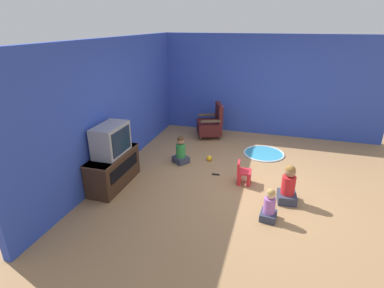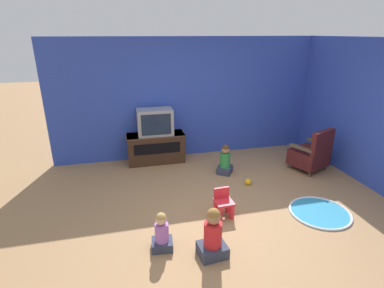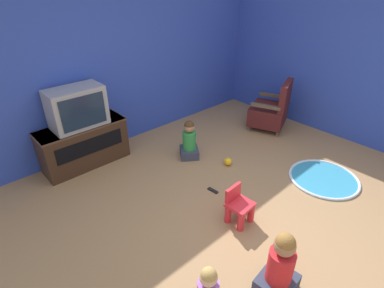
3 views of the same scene
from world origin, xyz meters
The scene contains 12 objects.
ground_plane centered at (0.00, 0.00, 0.00)m, with size 30.00×30.00×0.00m, color #9E754C.
wall_back centered at (-0.09, 2.60, 1.28)m, with size 5.81×0.12×2.55m.
tv_cabinet centered at (-0.88, 2.29, 0.32)m, with size 1.21×0.47×0.62m.
television centered at (-0.88, 2.27, 0.89)m, with size 0.72×0.42×0.54m.
black_armchair centered at (2.09, 1.16, 0.34)m, with size 0.81×0.78×0.88m.
yellow_kid_chair centered at (-0.15, 0.01, 0.19)m, with size 0.28×0.27×0.43m.
play_mat centered at (1.34, -0.27, 0.01)m, with size 0.93×0.93×0.04m.
child_watching_left centered at (-1.15, -0.51, 0.23)m, with size 0.29×0.26×0.53m.
child_watching_center centered at (0.37, 1.41, 0.26)m, with size 0.39×0.40×0.60m.
child_watching_right centered at (-0.56, -0.77, 0.29)m, with size 0.37×0.33×0.67m.
toy_ball centered at (0.62, 0.85, 0.06)m, with size 0.12×0.12×0.12m.
remote_control centered at (0.02, 0.57, 0.01)m, with size 0.06×0.15×0.02m.
Camera 2 is at (-1.51, -3.67, 2.62)m, focal length 28.00 mm.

